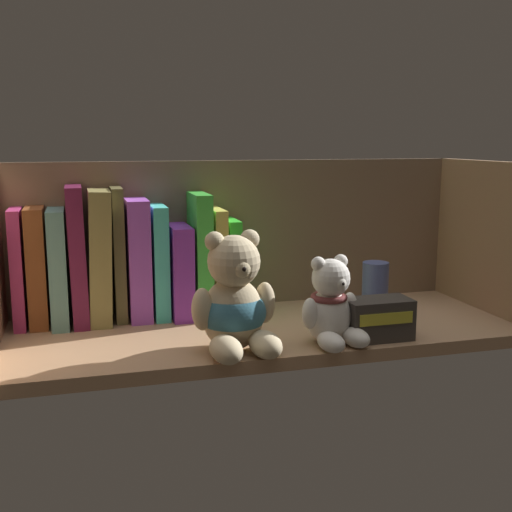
% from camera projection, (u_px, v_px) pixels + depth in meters
% --- Properties ---
extents(shelf_board, '(0.80, 0.29, 0.02)m').
position_uv_depth(shelf_board, '(264.00, 333.00, 1.03)').
color(shelf_board, '#A87F5B').
rests_on(shelf_board, ground).
extents(shelf_back_panel, '(0.82, 0.01, 0.28)m').
position_uv_depth(shelf_back_panel, '(240.00, 239.00, 1.15)').
color(shelf_back_panel, '#775F49').
rests_on(shelf_back_panel, ground).
extents(shelf_side_panel_right, '(0.02, 0.32, 0.28)m').
position_uv_depth(shelf_side_panel_right, '(488.00, 242.00, 1.11)').
color(shelf_side_panel_right, '#A87F5B').
rests_on(shelf_side_panel_right, ground).
extents(book_0, '(0.02, 0.11, 0.19)m').
position_uv_depth(book_0, '(19.00, 267.00, 1.02)').
color(book_0, '#9A2A60').
rests_on(book_0, shelf_board).
extents(book_1, '(0.03, 0.11, 0.19)m').
position_uv_depth(book_1, '(38.00, 266.00, 1.03)').
color(book_1, brown).
rests_on(book_1, shelf_board).
extents(book_2, '(0.03, 0.14, 0.19)m').
position_uv_depth(book_2, '(59.00, 265.00, 1.04)').
color(book_2, slate).
rests_on(book_2, shelf_board).
extents(book_3, '(0.03, 0.14, 0.22)m').
position_uv_depth(book_3, '(77.00, 254.00, 1.05)').
color(book_3, '#621A3C').
rests_on(book_3, shelf_board).
extents(book_4, '(0.04, 0.14, 0.22)m').
position_uv_depth(book_4, '(99.00, 255.00, 1.06)').
color(book_4, olive).
rests_on(book_4, shelf_board).
extents(book_5, '(0.02, 0.10, 0.22)m').
position_uv_depth(book_5, '(118.00, 253.00, 1.06)').
color(book_5, brown).
rests_on(book_5, shelf_board).
extents(book_6, '(0.04, 0.12, 0.20)m').
position_uv_depth(book_6, '(137.00, 258.00, 1.07)').
color(book_6, '#A04DC7').
rests_on(book_6, shelf_board).
extents(book_7, '(0.02, 0.12, 0.19)m').
position_uv_depth(book_7, '(158.00, 260.00, 1.08)').
color(book_7, '#45CDBD').
rests_on(book_7, shelf_board).
extents(book_8, '(0.03, 0.15, 0.16)m').
position_uv_depth(book_8, '(178.00, 269.00, 1.10)').
color(book_8, purple).
rests_on(book_8, shelf_board).
extents(book_9, '(0.03, 0.15, 0.21)m').
position_uv_depth(book_9, '(197.00, 253.00, 1.10)').
color(book_9, green).
rests_on(book_9, shelf_board).
extents(book_10, '(0.02, 0.14, 0.18)m').
position_uv_depth(book_10, '(214.00, 259.00, 1.11)').
color(book_10, gold).
rests_on(book_10, shelf_board).
extents(book_11, '(0.02, 0.12, 0.16)m').
position_uv_depth(book_11, '(228.00, 264.00, 1.12)').
color(book_11, green).
rests_on(book_11, shelf_board).
extents(teddy_bear_larger, '(0.13, 0.13, 0.17)m').
position_uv_depth(teddy_bear_larger, '(234.00, 305.00, 0.90)').
color(teddy_bear_larger, beige).
rests_on(teddy_bear_larger, shelf_board).
extents(teddy_bear_smaller, '(0.10, 0.10, 0.13)m').
position_uv_depth(teddy_bear_smaller, '(331.00, 307.00, 0.93)').
color(teddy_bear_smaller, white).
rests_on(teddy_bear_smaller, shelf_board).
extents(pillar_candle, '(0.04, 0.04, 0.09)m').
position_uv_depth(pillar_candle, '(375.00, 288.00, 1.10)').
color(pillar_candle, '#4C5B99').
rests_on(pillar_candle, shelf_board).
extents(small_product_box, '(0.10, 0.06, 0.06)m').
position_uv_depth(small_product_box, '(378.00, 319.00, 0.96)').
color(small_product_box, '#38332D').
rests_on(small_product_box, shelf_board).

